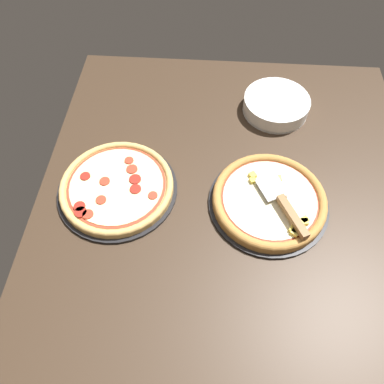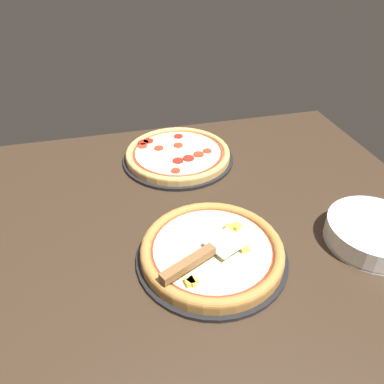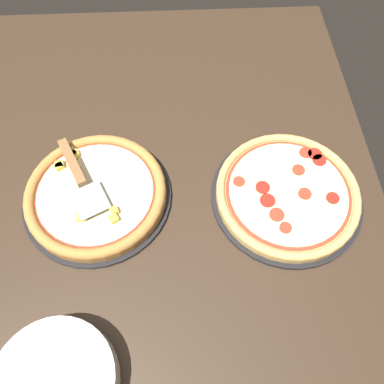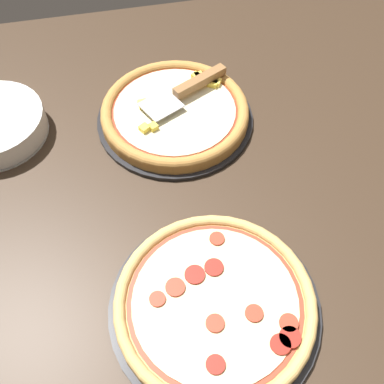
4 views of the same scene
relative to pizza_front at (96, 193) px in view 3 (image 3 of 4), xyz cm
name	(u,v)px [view 3 (image 3 of 4)]	position (x,y,z in cm)	size (l,w,h in cm)	color
ground_plane	(147,191)	(-2.46, 11.58, -4.47)	(139.23, 116.92, 3.60)	#38281C
pizza_pan_front	(98,198)	(0.01, 0.02, -2.17)	(35.71, 35.71, 1.00)	black
pizza_front	(96,193)	(0.00, 0.00, 0.00)	(33.57, 33.57, 3.68)	#B77F3D
pizza_pan_back	(286,197)	(1.92, 45.78, -2.17)	(36.54, 36.54, 1.00)	black
pizza_back	(288,193)	(1.90, 45.79, -0.27)	(34.35, 34.35, 2.76)	#DBAD60
serving_spatula	(75,169)	(-5.17, -4.59, 2.84)	(22.03, 14.04, 2.00)	#B7B7BC
plate_stack	(56,383)	(40.13, -4.17, 0.13)	(22.98, 22.98, 5.60)	white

